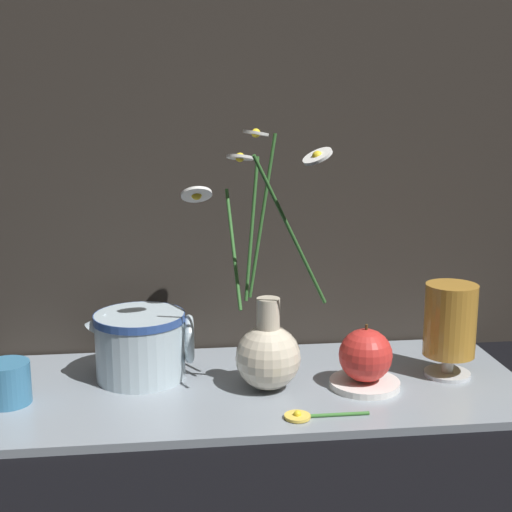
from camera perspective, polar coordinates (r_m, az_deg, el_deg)
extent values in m
plane|color=black|center=(1.10, -0.36, -10.81)|extent=(6.00, 6.00, 0.00)
cube|color=gray|center=(1.10, -0.36, -10.52)|extent=(0.83, 0.34, 0.01)
cube|color=#2D2823|center=(1.21, -1.45, 17.82)|extent=(1.33, 0.02, 1.10)
sphere|color=beige|center=(1.07, 0.97, -8.10)|extent=(0.10, 0.10, 0.10)
cylinder|color=beige|center=(1.05, 0.99, -4.83)|extent=(0.03, 0.03, 0.05)
cylinder|color=#336B2D|center=(0.97, 2.82, 1.88)|extent=(0.11, 0.05, 0.22)
cylinder|color=white|center=(0.91, 4.94, 7.95)|extent=(0.05, 0.05, 0.02)
sphere|color=yellow|center=(0.91, 4.94, 7.95)|extent=(0.01, 0.01, 0.01)
cylinder|color=#336B2D|center=(1.03, 0.49, 3.20)|extent=(0.04, 0.02, 0.24)
cylinder|color=white|center=(1.04, -0.01, 9.81)|extent=(0.05, 0.05, 0.01)
sphere|color=yellow|center=(1.04, -0.01, 9.81)|extent=(0.01, 0.01, 0.01)
cylinder|color=#336B2D|center=(1.03, -0.15, 2.20)|extent=(0.03, 0.05, 0.20)
cylinder|color=white|center=(1.02, -1.32, 7.91)|extent=(0.05, 0.05, 0.01)
sphere|color=yellow|center=(1.02, -1.32, 7.91)|extent=(0.01, 0.01, 0.01)
cylinder|color=#336B2D|center=(1.01, -1.83, 0.66)|extent=(0.02, 0.11, 0.16)
cylinder|color=white|center=(0.99, -4.79, 4.92)|extent=(0.05, 0.04, 0.03)
sphere|color=yellow|center=(0.99, -4.79, 4.92)|extent=(0.02, 0.02, 0.02)
cylinder|color=teal|center=(1.08, -19.27, -9.57)|extent=(0.07, 0.07, 0.06)
cylinder|color=silver|center=(1.12, -9.24, -7.11)|extent=(0.14, 0.14, 0.10)
cylinder|color=#2D4C93|center=(1.11, -9.32, -4.88)|extent=(0.14, 0.14, 0.01)
torus|color=silver|center=(1.12, -5.37, -6.62)|extent=(0.01, 0.08, 0.08)
cone|color=silver|center=(1.11, -12.32, -5.13)|extent=(0.05, 0.04, 0.05)
cylinder|color=silver|center=(1.17, 15.10, -9.12)|extent=(0.07, 0.07, 0.01)
cylinder|color=silver|center=(1.16, 15.15, -8.33)|extent=(0.02, 0.02, 0.03)
cylinder|color=#B77F2D|center=(1.14, 15.34, -5.00)|extent=(0.08, 0.08, 0.11)
cylinder|color=white|center=(1.10, 8.68, -10.06)|extent=(0.11, 0.11, 0.01)
sphere|color=red|center=(1.09, 8.76, -7.85)|extent=(0.08, 0.08, 0.08)
cylinder|color=#4C3819|center=(1.07, 8.83, -5.63)|extent=(0.00, 0.00, 0.01)
cylinder|color=#3D7A33|center=(1.00, 6.22, -12.52)|extent=(0.10, 0.01, 0.01)
cylinder|color=#EAC64C|center=(0.99, 3.33, -12.69)|extent=(0.04, 0.04, 0.00)
sphere|color=yellow|center=(0.99, 3.33, -12.53)|extent=(0.01, 0.01, 0.01)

